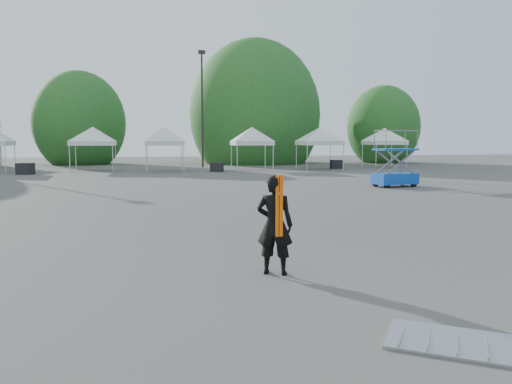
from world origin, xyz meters
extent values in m
plane|color=#474442|center=(0.00, 0.00, 0.00)|extent=(120.00, 120.00, 0.00)
cylinder|color=black|center=(3.00, 32.00, 4.75)|extent=(0.16, 0.16, 9.50)
cube|color=black|center=(3.00, 32.00, 9.65)|extent=(0.60, 0.25, 0.30)
cylinder|color=#382314|center=(-8.00, 40.00, 1.14)|extent=(0.36, 0.36, 2.27)
ellipsoid|color=#25541C|center=(-8.00, 40.00, 3.94)|extent=(4.16, 4.16, 4.78)
cylinder|color=#382314|center=(9.00, 39.00, 1.40)|extent=(0.36, 0.36, 2.80)
ellipsoid|color=#25541C|center=(9.00, 39.00, 4.85)|extent=(5.12, 5.12, 5.89)
cylinder|color=#382314|center=(22.00, 37.00, 1.05)|extent=(0.36, 0.36, 2.10)
ellipsoid|color=#25541C|center=(22.00, 37.00, 3.64)|extent=(3.84, 3.84, 4.42)
cylinder|color=silver|center=(-11.26, 26.87, 1.00)|extent=(0.06, 0.06, 2.00)
cylinder|color=silver|center=(-11.26, 29.39, 1.00)|extent=(0.06, 0.06, 2.00)
cylinder|color=silver|center=(-7.09, 27.42, 1.00)|extent=(0.06, 0.06, 2.00)
cylinder|color=silver|center=(-4.07, 27.42, 1.00)|extent=(0.06, 0.06, 2.00)
cylinder|color=silver|center=(-7.09, 30.44, 1.00)|extent=(0.06, 0.06, 2.00)
cylinder|color=silver|center=(-4.07, 30.44, 1.00)|extent=(0.06, 0.06, 2.00)
cube|color=silver|center=(-5.58, 28.93, 2.08)|extent=(3.22, 3.22, 0.30)
pyramid|color=silver|center=(-5.58, 28.93, 3.33)|extent=(4.56, 4.56, 1.10)
cylinder|color=silver|center=(-1.63, 25.76, 1.00)|extent=(0.06, 0.06, 2.00)
cylinder|color=silver|center=(1.01, 25.76, 1.00)|extent=(0.06, 0.06, 2.00)
cylinder|color=silver|center=(-1.63, 28.39, 1.00)|extent=(0.06, 0.06, 2.00)
cylinder|color=silver|center=(1.01, 28.39, 1.00)|extent=(0.06, 0.06, 2.00)
cube|color=silver|center=(-0.31, 27.08, 2.08)|extent=(2.83, 2.83, 0.30)
pyramid|color=silver|center=(-0.31, 27.08, 3.33)|extent=(4.01, 4.01, 1.10)
cylinder|color=silver|center=(4.94, 25.76, 1.00)|extent=(0.06, 0.06, 2.00)
cylinder|color=silver|center=(7.69, 25.76, 1.00)|extent=(0.06, 0.06, 2.00)
cylinder|color=silver|center=(4.94, 28.51, 1.00)|extent=(0.06, 0.06, 2.00)
cylinder|color=silver|center=(7.69, 28.51, 1.00)|extent=(0.06, 0.06, 2.00)
cube|color=silver|center=(6.31, 27.13, 2.08)|extent=(2.95, 2.95, 0.30)
pyramid|color=silver|center=(6.31, 27.13, 3.33)|extent=(4.17, 4.17, 1.10)
cylinder|color=silver|center=(10.40, 25.90, 1.00)|extent=(0.06, 0.06, 2.00)
cylinder|color=silver|center=(13.33, 25.90, 1.00)|extent=(0.06, 0.06, 2.00)
cylinder|color=silver|center=(10.40, 28.84, 1.00)|extent=(0.06, 0.06, 2.00)
cylinder|color=silver|center=(13.33, 28.84, 1.00)|extent=(0.06, 0.06, 2.00)
cube|color=silver|center=(11.87, 27.37, 2.08)|extent=(3.14, 3.14, 0.30)
pyramid|color=silver|center=(11.87, 27.37, 3.33)|extent=(4.44, 4.44, 1.10)
cylinder|color=silver|center=(16.70, 27.23, 1.00)|extent=(0.06, 0.06, 2.00)
cylinder|color=silver|center=(19.44, 27.23, 1.00)|extent=(0.06, 0.06, 2.00)
cylinder|color=silver|center=(16.70, 29.97, 1.00)|extent=(0.06, 0.06, 2.00)
cylinder|color=silver|center=(19.44, 29.97, 1.00)|extent=(0.06, 0.06, 2.00)
cube|color=silver|center=(18.07, 28.60, 2.08)|extent=(2.94, 2.94, 0.30)
pyramid|color=silver|center=(18.07, 28.60, 3.33)|extent=(4.16, 4.16, 1.10)
imported|color=black|center=(0.88, -2.34, 0.88)|extent=(0.76, 0.65, 1.76)
cube|color=#FF5A05|center=(0.88, -2.52, 1.23)|extent=(0.14, 0.02, 1.06)
cube|color=#0D4CAB|center=(10.74, 12.38, 0.41)|extent=(2.37, 1.51, 0.55)
cube|color=#0D4CAB|center=(10.74, 12.38, 1.87)|extent=(2.27, 1.45, 0.09)
cylinder|color=black|center=(10.02, 11.77, 0.16)|extent=(0.35, 0.20, 0.33)
cylinder|color=black|center=(11.63, 12.10, 0.16)|extent=(0.35, 0.20, 0.33)
cylinder|color=black|center=(9.84, 12.66, 0.16)|extent=(0.35, 0.20, 0.33)
cylinder|color=black|center=(11.45, 12.99, 0.16)|extent=(0.35, 0.20, 0.33)
cube|color=#9B9EA3|center=(2.35, -5.83, 0.02)|extent=(2.09, 1.84, 0.04)
cube|color=black|center=(-9.70, 25.63, 0.39)|extent=(1.22, 1.10, 0.77)
cube|color=black|center=(3.42, 25.81, 0.35)|extent=(1.08, 0.97, 0.69)
cube|color=black|center=(13.48, 27.76, 0.36)|extent=(0.97, 0.79, 0.71)
camera|label=1|loc=(-1.19, -10.72, 2.37)|focal=35.00mm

